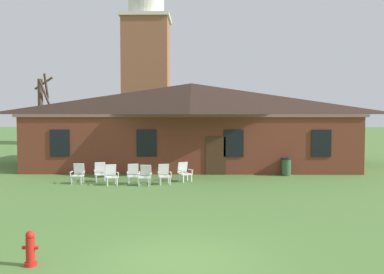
{
  "coord_description": "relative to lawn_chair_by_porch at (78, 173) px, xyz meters",
  "views": [
    {
      "loc": [
        0.44,
        -9.84,
        3.39
      ],
      "look_at": [
        0.19,
        8.62,
        2.4
      ],
      "focal_mm": 40.61,
      "sensor_mm": 36.0,
      "label": 1
    }
  ],
  "objects": [
    {
      "name": "ground_plane",
      "position": [
        5.4,
        -11.08,
        -0.5
      ],
      "size": [
        200.0,
        200.0,
        0.0
      ],
      "primitive_type": "plane",
      "color": "#517A38"
    },
    {
      "name": "brick_building",
      "position": [
        5.4,
        8.08,
        2.26
      ],
      "size": [
        20.1,
        10.4,
        5.42
      ],
      "color": "brown",
      "rests_on": "ground"
    },
    {
      "name": "dome_tower",
      "position": [
        0.3,
        26.08,
        8.42
      ],
      "size": [
        5.18,
        5.18,
        19.49
      ],
      "color": "#93563D",
      "rests_on": "ground"
    },
    {
      "name": "lawn_chair_by_porch",
      "position": [
        0.0,
        0.0,
        0.0
      ],
      "size": [
        0.65,
        0.68,
        0.96
      ],
      "color": "white",
      "rests_on": "ground"
    },
    {
      "name": "lawn_chair_near_door",
      "position": [
        0.97,
        0.54,
        0.0
      ],
      "size": [
        0.76,
        0.81,
        0.96
      ],
      "color": "white",
      "rests_on": "ground"
    },
    {
      "name": "lawn_chair_left_end",
      "position": [
        1.69,
        -0.37,
        0.0
      ],
      "size": [
        0.76,
        0.82,
        0.96
      ],
      "color": "white",
      "rests_on": "ground"
    },
    {
      "name": "lawn_chair_middle",
      "position": [
        2.72,
        -0.11,
        0.0
      ],
      "size": [
        0.72,
        0.77,
        0.96
      ],
      "color": "white",
      "rests_on": "ground"
    },
    {
      "name": "lawn_chair_right_end",
      "position": [
        3.34,
        -0.54,
        0.0
      ],
      "size": [
        0.67,
        0.7,
        0.96
      ],
      "color": "silver",
      "rests_on": "ground"
    },
    {
      "name": "lawn_chair_far_side",
      "position": [
        4.21,
        -0.15,
        0.0
      ],
      "size": [
        0.73,
        0.78,
        0.96
      ],
      "color": "silver",
      "rests_on": "ground"
    },
    {
      "name": "lawn_chair_under_eave",
      "position": [
        5.15,
        0.7,
        0.0
      ],
      "size": [
        0.83,
        0.86,
        0.96
      ],
      "color": "white",
      "rests_on": "ground"
    },
    {
      "name": "bare_tree_beside_building",
      "position": [
        -5.26,
        9.75,
        2.8
      ],
      "size": [
        1.42,
        1.5,
        6.23
      ],
      "color": "brown",
      "rests_on": "ground"
    },
    {
      "name": "fire_hydrant",
      "position": [
        2.1,
        -11.45,
        -0.12
      ],
      "size": [
        0.36,
        0.28,
        0.79
      ],
      "color": "red",
      "rests_on": "ground"
    },
    {
      "name": "trash_bin",
      "position": [
        10.68,
        2.78,
        -0.0
      ],
      "size": [
        0.56,
        0.56,
        0.98
      ],
      "color": "#335638",
      "rests_on": "ground"
    }
  ]
}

